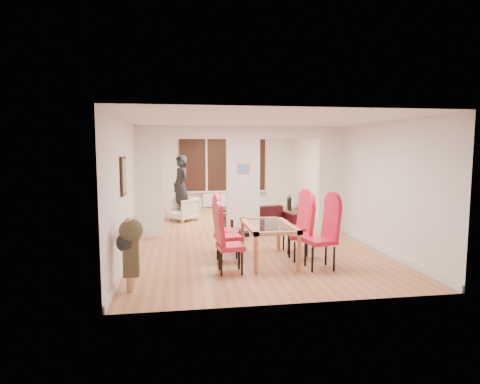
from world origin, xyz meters
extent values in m
cube|color=#B7714A|center=(0.00, 0.00, 0.00)|extent=(5.00, 9.00, 0.01)
cube|color=white|center=(0.00, 0.00, 1.30)|extent=(5.00, 0.18, 2.60)
cube|color=black|center=(0.00, 4.44, 1.50)|extent=(3.00, 0.08, 1.80)
cube|color=white|center=(0.00, 4.40, 0.30)|extent=(1.40, 0.08, 0.50)
sphere|color=orange|center=(0.30, 3.30, 2.15)|extent=(0.36, 0.36, 0.36)
cube|color=gray|center=(-2.47, -2.40, 1.60)|extent=(0.04, 0.52, 0.67)
cube|color=#4C8CD8|center=(0.00, -0.10, 1.60)|extent=(0.30, 0.03, 0.25)
imported|color=black|center=(0.54, 0.49, 0.28)|extent=(2.05, 1.17, 0.56)
imported|color=beige|center=(-1.42, 2.07, 0.33)|extent=(1.01, 1.01, 0.66)
imported|color=black|center=(-1.47, 2.29, 0.94)|extent=(0.81, 0.69, 1.88)
imported|color=black|center=(2.00, 3.23, 0.26)|extent=(0.90, 0.32, 0.52)
cylinder|color=#143F19|center=(0.38, 2.61, 0.37)|extent=(0.08, 0.08, 0.30)
imported|color=#341911|center=(0.02, 2.50, 0.25)|extent=(0.21, 0.21, 0.05)
camera|label=1|loc=(-1.53, -9.51, 2.06)|focal=30.00mm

